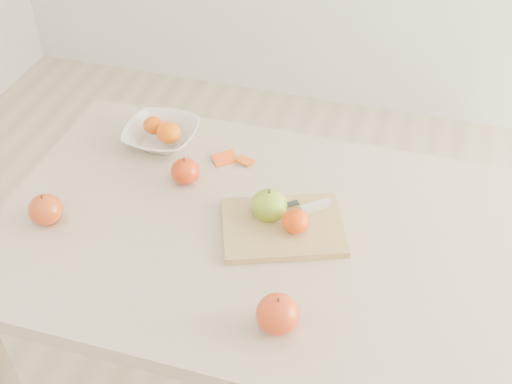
# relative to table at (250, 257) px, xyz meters

# --- Properties ---
(table) EXTENTS (1.20, 0.80, 0.75)m
(table) POSITION_rel_table_xyz_m (0.00, 0.00, 0.00)
(table) COLOR beige
(table) RESTS_ON ground
(cutting_board) EXTENTS (0.33, 0.29, 0.02)m
(cutting_board) POSITION_rel_table_xyz_m (0.08, 0.02, 0.11)
(cutting_board) COLOR tan
(cutting_board) RESTS_ON table
(board_tangerine) EXTENTS (0.06, 0.06, 0.05)m
(board_tangerine) POSITION_rel_table_xyz_m (0.11, 0.01, 0.14)
(board_tangerine) COLOR #D93E07
(board_tangerine) RESTS_ON cutting_board
(fruit_bowl) EXTENTS (0.20, 0.20, 0.05)m
(fruit_bowl) POSITION_rel_table_xyz_m (-0.33, 0.26, 0.12)
(fruit_bowl) COLOR white
(fruit_bowl) RESTS_ON table
(bowl_tangerine_near) EXTENTS (0.06, 0.06, 0.05)m
(bowl_tangerine_near) POSITION_rel_table_xyz_m (-0.35, 0.27, 0.14)
(bowl_tangerine_near) COLOR #D74307
(bowl_tangerine_near) RESTS_ON fruit_bowl
(bowl_tangerine_far) EXTENTS (0.06, 0.06, 0.06)m
(bowl_tangerine_far) POSITION_rel_table_xyz_m (-0.30, 0.24, 0.15)
(bowl_tangerine_far) COLOR #CF5007
(bowl_tangerine_far) RESTS_ON fruit_bowl
(orange_peel_a) EXTENTS (0.07, 0.07, 0.01)m
(orange_peel_a) POSITION_rel_table_xyz_m (-0.14, 0.23, 0.10)
(orange_peel_a) COLOR #EE5010
(orange_peel_a) RESTS_ON table
(orange_peel_b) EXTENTS (0.05, 0.05, 0.01)m
(orange_peel_b) POSITION_rel_table_xyz_m (-0.08, 0.23, 0.10)
(orange_peel_b) COLOR #C54E0D
(orange_peel_b) RESTS_ON table
(paring_knife) EXTENTS (0.16, 0.09, 0.01)m
(paring_knife) POSITION_rel_table_xyz_m (0.12, 0.09, 0.12)
(paring_knife) COLOR silver
(paring_knife) RESTS_ON cutting_board
(apple_green) EXTENTS (0.09, 0.09, 0.08)m
(apple_green) POSITION_rel_table_xyz_m (0.03, 0.05, 0.14)
(apple_green) COLOR #709A16
(apple_green) RESTS_ON table
(apple_red_b) EXTENTS (0.08, 0.08, 0.07)m
(apple_red_b) POSITION_rel_table_xyz_m (-0.46, -0.11, 0.13)
(apple_red_b) COLOR maroon
(apple_red_b) RESTS_ON table
(apple_red_a) EXTENTS (0.07, 0.07, 0.07)m
(apple_red_a) POSITION_rel_table_xyz_m (-0.20, 0.12, 0.13)
(apple_red_a) COLOR #A30608
(apple_red_a) RESTS_ON table
(apple_red_e) EXTENTS (0.09, 0.09, 0.08)m
(apple_red_e) POSITION_rel_table_xyz_m (0.13, -0.26, 0.14)
(apple_red_e) COLOR #A32613
(apple_red_e) RESTS_ON table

